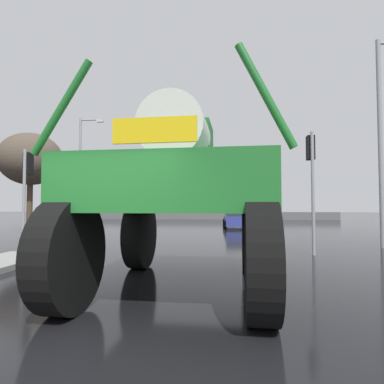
% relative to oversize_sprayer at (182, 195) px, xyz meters
% --- Properties ---
extents(ground_plane, '(120.00, 120.00, 0.00)m').
position_rel_oversize_sprayer_xyz_m(ground_plane, '(-0.98, 14.50, -1.88)').
color(ground_plane, black).
extents(oversize_sprayer, '(4.02, 5.60, 4.00)m').
position_rel_oversize_sprayer_xyz_m(oversize_sprayer, '(0.00, 0.00, 0.00)').
color(oversize_sprayer, black).
rests_on(oversize_sprayer, ground).
extents(sedan_ahead, '(2.01, 4.16, 1.52)m').
position_rel_oversize_sprayer_xyz_m(sedan_ahead, '(1.80, 17.74, -1.17)').
color(sedan_ahead, navy).
rests_on(sedan_ahead, ground).
extents(traffic_signal_near_left, '(0.24, 0.54, 3.77)m').
position_rel_oversize_sprayer_xyz_m(traffic_signal_near_left, '(-6.49, 4.78, 0.87)').
color(traffic_signal_near_left, gray).
rests_on(traffic_signal_near_left, ground).
extents(traffic_signal_near_right, '(0.24, 0.54, 4.19)m').
position_rel_oversize_sprayer_xyz_m(traffic_signal_near_right, '(3.87, 4.77, 1.18)').
color(traffic_signal_near_right, gray).
rests_on(traffic_signal_near_right, ground).
extents(streetlight_far_left, '(1.89, 0.24, 8.29)m').
position_rel_oversize_sprayer_xyz_m(streetlight_far_left, '(-9.78, 16.50, 2.72)').
color(streetlight_far_left, gray).
rests_on(streetlight_far_left, ground).
extents(bare_tree_left, '(3.92, 3.92, 6.33)m').
position_rel_oversize_sprayer_xyz_m(bare_tree_left, '(-11.51, 12.79, 2.76)').
color(bare_tree_left, '#473828').
rests_on(bare_tree_left, ground).
extents(roadside_barrier, '(30.24, 0.24, 0.90)m').
position_rel_oversize_sprayer_xyz_m(roadside_barrier, '(-0.98, 31.49, -1.43)').
color(roadside_barrier, '#59595B').
rests_on(roadside_barrier, ground).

